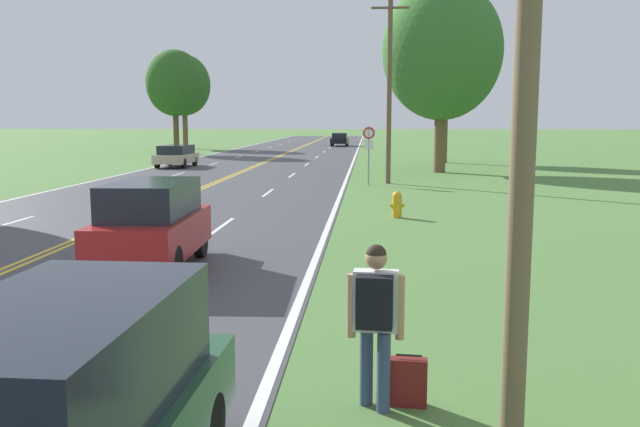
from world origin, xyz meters
name	(u,v)px	position (x,y,z in m)	size (l,w,h in m)	color
hitchhiker_person	(375,310)	(7.66, 4.06, 1.12)	(0.62, 0.46, 1.83)	#38476B
suitcase	(408,382)	(8.03, 4.19, 0.27)	(0.42, 0.19, 0.59)	maroon
fire_hydrant	(397,204)	(8.48, 18.63, 0.43)	(0.47, 0.31, 0.85)	gold
traffic_sign	(369,141)	(7.54, 29.43, 2.10)	(0.60, 0.10, 2.77)	gray
utility_pole_foreground	(527,44)	(9.03, 3.57, 3.83)	(1.80, 0.24, 7.37)	brown
utility_pole_midground	(389,88)	(8.50, 30.20, 4.63)	(1.80, 0.24, 8.95)	brown
tree_left_verge	(446,75)	(12.91, 46.33, 6.21)	(4.70, 4.70, 8.94)	brown
tree_behind_sign	(175,83)	(-9.66, 56.69, 6.24)	(5.06, 5.06, 9.18)	brown
tree_right_cluster	(442,51)	(11.70, 37.36, 7.01)	(6.93, 6.93, 11.02)	brown
tree_far_back	(184,85)	(-11.87, 67.74, 6.60)	(5.50, 5.50, 9.79)	brown
car_dark_green_van_approaching	(62,418)	(5.31, 1.64, 0.94)	(1.80, 4.08, 1.83)	black
car_red_suv_mid_near	(152,223)	(3.03, 10.76, 0.97)	(1.85, 3.98, 1.85)	black
car_champagne_hatchback_mid_far	(176,155)	(-5.02, 40.49, 0.77)	(2.05, 4.03, 1.43)	black
car_black_sedan_receding	(340,139)	(4.14, 75.42, 0.79)	(1.99, 4.22, 1.51)	black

